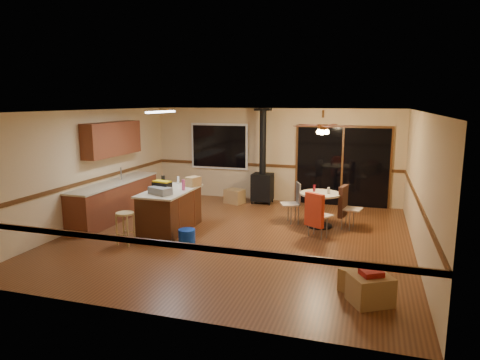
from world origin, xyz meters
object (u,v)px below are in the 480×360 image
at_px(box_under_window, 235,196).
at_px(box_corner_a, 370,289).
at_px(blue_bucket, 187,236).
at_px(chair_right, 344,202).
at_px(toolbox_grey, 160,191).
at_px(box_corner_b, 357,280).
at_px(kitchen_island, 170,210).
at_px(chair_left, 294,198).
at_px(wood_stove, 263,177).
at_px(chair_near, 315,210).
at_px(dining_table, 320,204).
at_px(toolbox_black, 162,187).
at_px(bar_stool, 125,228).

xyz_separation_m(box_under_window, box_corner_a, (3.64, -5.12, 0.01)).
distance_m(blue_bucket, chair_right, 3.57).
xyz_separation_m(toolbox_grey, box_corner_b, (4.01, -1.54, -0.80)).
bearing_deg(kitchen_island, chair_left, 28.97).
distance_m(wood_stove, toolbox_grey, 3.73).
bearing_deg(box_corner_a, chair_near, 112.65).
distance_m(kitchen_island, blue_bucket, 1.02).
distance_m(dining_table, chair_left, 0.62).
distance_m(blue_bucket, box_under_window, 3.50).
bearing_deg(box_corner_a, chair_right, 99.44).
bearing_deg(chair_right, dining_table, -170.40).
height_order(wood_stove, box_corner_b, wood_stove).
distance_m(toolbox_black, blue_bucket, 1.23).
xyz_separation_m(chair_right, box_under_window, (-3.04, 1.49, -0.40)).
height_order(bar_stool, chair_left, chair_left).
relative_size(kitchen_island, toolbox_grey, 3.51).
bearing_deg(blue_bucket, bar_stool, -159.88).
xyz_separation_m(kitchen_island, wood_stove, (1.30, 3.05, 0.28)).
relative_size(toolbox_black, box_corner_b, 0.89).
bearing_deg(toolbox_black, kitchen_island, 77.84).
relative_size(dining_table, chair_left, 1.74).
relative_size(dining_table, box_corner_b, 2.10).
bearing_deg(wood_stove, kitchen_island, -113.09).
height_order(chair_right, box_under_window, chair_right).
xyz_separation_m(blue_bucket, box_corner_a, (3.52, -1.63, 0.07)).
distance_m(wood_stove, chair_near, 3.21).
relative_size(wood_stove, box_under_window, 5.15).
relative_size(toolbox_black, chair_near, 0.55).
bearing_deg(chair_near, box_corner_b, -68.48).
bearing_deg(chair_left, dining_table, -13.02).
bearing_deg(box_corner_a, dining_table, 107.60).
relative_size(kitchen_island, box_corner_b, 3.87).
bearing_deg(chair_left, toolbox_grey, -143.75).
relative_size(kitchen_island, chair_right, 2.40).
distance_m(wood_stove, box_under_window, 0.94).
distance_m(box_corner_a, box_corner_b, 0.39).
bearing_deg(dining_table, chair_right, 9.60).
height_order(kitchen_island, box_corner_a, kitchen_island).
bearing_deg(box_corner_b, chair_right, 97.09).
bearing_deg(box_corner_b, kitchen_island, 153.79).
xyz_separation_m(kitchen_island, box_corner_a, (4.21, -2.31, -0.25)).
xyz_separation_m(bar_stool, chair_right, (4.04, 2.42, 0.28)).
height_order(kitchen_island, chair_left, chair_left).
bearing_deg(wood_stove, toolbox_black, -112.33).
bearing_deg(chair_near, dining_table, 90.11).
relative_size(blue_bucket, chair_right, 0.48).
xyz_separation_m(dining_table, chair_left, (-0.60, 0.14, 0.06)).
xyz_separation_m(chair_left, box_corner_a, (1.73, -3.69, -0.38)).
distance_m(toolbox_grey, toolbox_black, 0.21).
relative_size(wood_stove, chair_left, 4.80).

